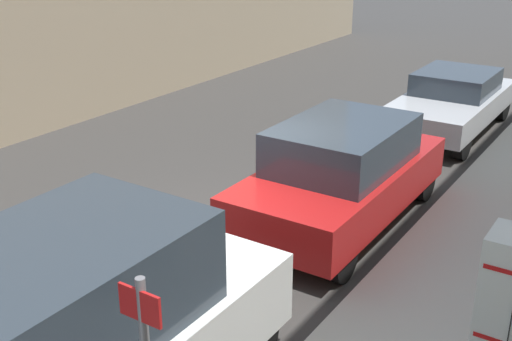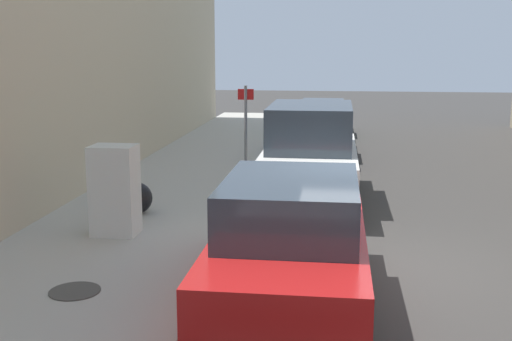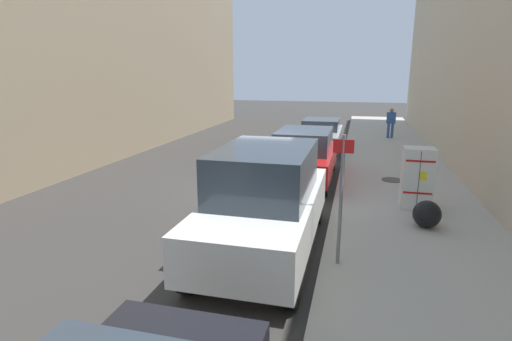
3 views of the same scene
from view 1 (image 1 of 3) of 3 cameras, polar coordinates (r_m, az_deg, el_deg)
name	(u,v)px [view 1 (image 1 of 3)]	position (r m, az deg, el deg)	size (l,w,h in m)	color
ground_plane	(224,239)	(10.24, -2.85, -6.08)	(80.00, 80.00, 0.00)	#383533
sidewalk_slab	(512,325)	(8.73, 21.83, -12.66)	(3.93, 44.00, 0.12)	#B2ADA0
parked_sedan_silver	(452,101)	(15.79, 17.03, 5.96)	(1.87, 4.63, 1.42)	silver
parked_suv_red	(341,173)	(10.51, 7.60, -0.20)	(1.95, 4.48, 1.73)	red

